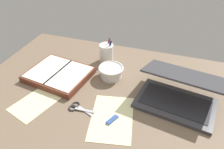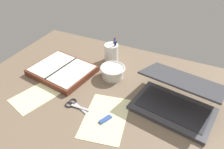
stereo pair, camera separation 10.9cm
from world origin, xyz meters
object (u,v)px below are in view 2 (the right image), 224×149
(bowl, at_px, (113,72))
(scissors, at_px, (73,104))
(pen_cup, at_px, (111,53))
(planner, at_px, (62,71))
(laptop, at_px, (176,99))

(bowl, xyz_separation_m, scissors, (-0.07, -0.27, -0.03))
(pen_cup, xyz_separation_m, planner, (-0.19, -0.23, -0.04))
(laptop, xyz_separation_m, pen_cup, (-0.43, 0.23, 0.01))
(planner, height_order, scissors, planner)
(bowl, bearing_deg, scissors, -105.29)
(laptop, relative_size, bowl, 2.92)
(laptop, distance_m, scissors, 0.47)
(bowl, relative_size, pen_cup, 0.83)
(bowl, relative_size, scissors, 1.07)
(bowl, bearing_deg, laptop, -13.34)
(laptop, height_order, planner, laptop)
(laptop, distance_m, bowl, 0.37)
(bowl, xyz_separation_m, pen_cup, (-0.08, 0.14, 0.02))
(pen_cup, bearing_deg, bowl, -62.16)
(pen_cup, relative_size, planner, 0.46)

